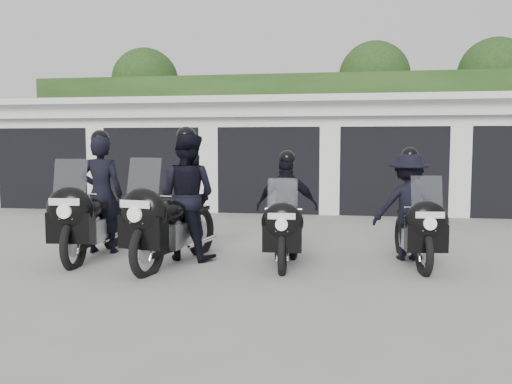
% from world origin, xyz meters
% --- Properties ---
extents(ground, '(80.00, 80.00, 0.00)m').
position_xyz_m(ground, '(0.00, 0.00, 0.00)').
color(ground, gray).
rests_on(ground, ground).
extents(garage_block, '(16.40, 6.80, 2.96)m').
position_xyz_m(garage_block, '(-0.00, 8.06, 1.42)').
color(garage_block, white).
rests_on(garage_block, ground).
extents(background_vegetation, '(20.00, 3.90, 5.80)m').
position_xyz_m(background_vegetation, '(0.37, 12.92, 2.77)').
color(background_vegetation, '#183714').
rests_on(background_vegetation, ground).
extents(police_bike_a, '(0.82, 2.37, 2.07)m').
position_xyz_m(police_bike_a, '(-1.95, -0.20, 0.82)').
color(police_bike_a, black).
rests_on(police_bike_a, ground).
extents(police_bike_b, '(1.16, 2.39, 2.10)m').
position_xyz_m(police_bike_b, '(-0.50, -0.35, 0.89)').
color(police_bike_b, black).
rests_on(police_bike_b, ground).
extents(police_bike_c, '(0.97, 1.99, 1.73)m').
position_xyz_m(police_bike_c, '(1.08, -0.07, 0.73)').
color(police_bike_c, black).
rests_on(police_bike_c, ground).
extents(police_bike_d, '(1.13, 2.05, 1.78)m').
position_xyz_m(police_bike_d, '(2.93, 0.22, 0.76)').
color(police_bike_d, black).
rests_on(police_bike_d, ground).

